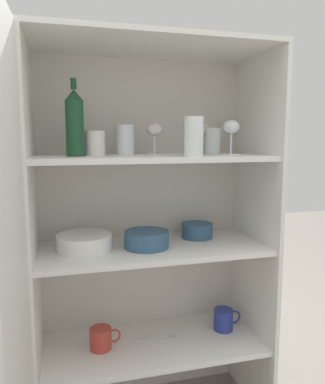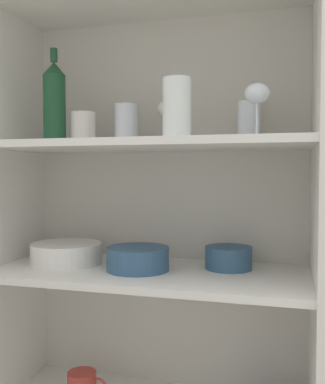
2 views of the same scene
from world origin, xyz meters
name	(u,v)px [view 1 (image 1 of 2)]	position (x,y,z in m)	size (l,w,h in m)	color
cupboard_back_panel	(142,232)	(0.00, 0.40, 0.76)	(0.93, 0.02, 1.52)	silver
cupboard_side_left	(34,253)	(-0.46, 0.19, 0.76)	(0.02, 0.43, 1.52)	white
cupboard_side_right	(254,237)	(0.46, 0.19, 0.76)	(0.02, 0.43, 1.52)	white
cupboard_top_panel	(152,45)	(0.00, 0.19, 1.53)	(0.93, 0.43, 0.02)	white
shelf_board_lower	(153,344)	(0.00, 0.19, 0.33)	(0.89, 0.39, 0.02)	white
shelf_board_middle	(152,248)	(0.00, 0.19, 0.75)	(0.89, 0.39, 0.02)	white
shelf_board_upper	(152,158)	(0.00, 0.19, 1.11)	(0.89, 0.39, 0.02)	white
cupboard_door	(15,304)	(-0.47, -0.25, 0.76)	(0.03, 0.46, 1.52)	silver
tumbler_glass_0	(95,143)	(-0.22, 0.23, 1.17)	(0.08, 0.08, 0.09)	silver
tumbler_glass_1	(125,140)	(-0.09, 0.27, 1.18)	(0.07, 0.07, 0.12)	white
tumbler_glass_2	(213,141)	(0.28, 0.25, 1.17)	(0.06, 0.06, 0.11)	white
tumbler_glass_3	(194,137)	(0.12, 0.05, 1.19)	(0.07, 0.07, 0.14)	white
wine_glass_0	(231,131)	(0.31, 0.13, 1.22)	(0.07, 0.07, 0.14)	white
wine_glass_1	(204,132)	(0.27, 0.33, 1.22)	(0.06, 0.06, 0.13)	silver
wine_glass_2	(154,132)	(0.03, 0.29, 1.21)	(0.07, 0.07, 0.13)	silver
wine_bottle	(75,123)	(-0.29, 0.19, 1.24)	(0.07, 0.07, 0.28)	#194728
plate_stack_white	(85,242)	(-0.27, 0.21, 0.79)	(0.21, 0.21, 0.06)	white
mixing_bowl_large	(146,239)	(-0.03, 0.18, 0.79)	(0.18, 0.18, 0.07)	#33567A
serving_bowl_small	(197,230)	(0.22, 0.27, 0.79)	(0.13, 0.13, 0.06)	#33567A
coffee_mug_primary	(224,319)	(0.33, 0.22, 0.39)	(0.13, 0.09, 0.09)	#283893
coffee_mug_extra_1	(101,338)	(-0.21, 0.20, 0.38)	(0.13, 0.09, 0.09)	#BC3D33
serving_spoon	(159,338)	(0.03, 0.22, 0.34)	(0.18, 0.02, 0.01)	silver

